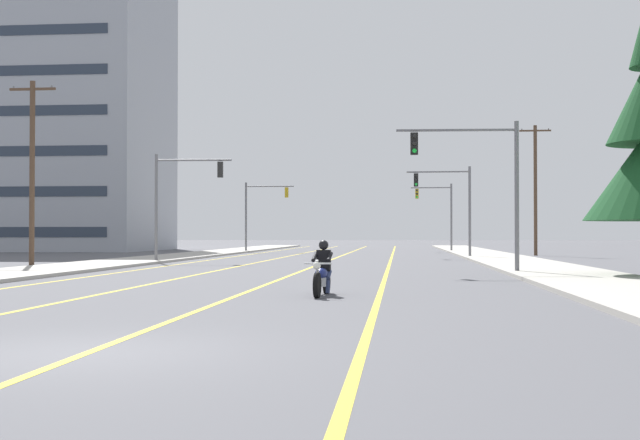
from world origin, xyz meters
name	(u,v)px	position (x,y,z in m)	size (l,w,h in m)	color
ground_plane	(77,353)	(0.00, 0.00, 0.00)	(400.00, 400.00, 0.00)	#515156
lane_stripe_center	(337,257)	(0.13, 45.00, 0.00)	(0.16, 100.00, 0.01)	yellow
lane_stripe_left	(283,257)	(-3.63, 45.00, 0.00)	(0.16, 100.00, 0.01)	yellow
lane_stripe_right	(392,258)	(3.85, 45.00, 0.00)	(0.16, 100.00, 0.01)	yellow
lane_stripe_far_left	(231,257)	(-7.32, 45.00, 0.00)	(0.16, 100.00, 0.01)	yellow
sidewalk_kerb_right	(504,259)	(10.80, 40.00, 0.07)	(4.40, 110.00, 0.14)	#ADA89E
sidewalk_kerb_left	(161,258)	(-10.80, 40.00, 0.07)	(4.40, 110.00, 0.14)	#ADA89E
motorcycle_with_rider	(322,273)	(2.36, 10.55, 0.59)	(0.70, 2.19, 1.46)	black
traffic_signal_near_right	(482,173)	(7.71, 22.58, 4.10)	(4.95, 0.55, 6.20)	slate
traffic_signal_near_left	(178,191)	(-8.24, 34.60, 4.07)	(4.43, 0.54, 6.20)	slate
traffic_signal_mid_right	(452,198)	(7.92, 44.77, 4.06)	(4.34, 0.37, 6.20)	slate
traffic_signal_mid_left	(260,206)	(-7.96, 60.31, 4.07)	(4.37, 0.40, 6.20)	slate
traffic_signal_far_right	(440,208)	(8.08, 63.73, 4.02)	(3.75, 0.37, 6.20)	slate
utility_pole_left_near	(32,169)	(-13.72, 27.76, 4.83)	(2.35, 0.26, 9.21)	#4C3828
utility_pole_right_far	(535,187)	(14.59, 51.43, 5.13)	(2.34, 0.26, 9.81)	#4C3828
apartment_building_far_left_block	(46,103)	(-30.31, 65.90, 14.52)	(22.35, 16.43, 29.03)	#999EA8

